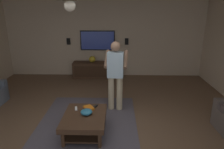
% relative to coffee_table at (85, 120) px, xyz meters
% --- Properties ---
extents(ground_plane, '(8.98, 8.98, 0.00)m').
position_rel_coffee_table_xyz_m(ground_plane, '(-0.01, -0.18, -0.30)').
color(ground_plane, brown).
extents(wall_back_tv, '(0.10, 7.03, 2.76)m').
position_rel_coffee_table_xyz_m(wall_back_tv, '(3.78, -0.18, 1.09)').
color(wall_back_tv, '#C6B299').
rests_on(wall_back_tv, ground).
extents(area_rug, '(2.92, 2.05, 0.01)m').
position_rel_coffee_table_xyz_m(area_rug, '(0.20, -0.00, -0.29)').
color(area_rug, '#514C56').
rests_on(area_rug, ground).
extents(coffee_table, '(1.00, 0.80, 0.40)m').
position_rel_coffee_table_xyz_m(coffee_table, '(0.00, 0.00, 0.00)').
color(coffee_table, '#422B1C').
rests_on(coffee_table, ground).
extents(media_console, '(0.45, 1.70, 0.55)m').
position_rel_coffee_table_xyz_m(media_console, '(3.45, 0.07, -0.02)').
color(media_console, '#422B1C').
rests_on(media_console, ground).
extents(tv, '(0.05, 1.20, 0.67)m').
position_rel_coffee_table_xyz_m(tv, '(3.69, 0.07, 0.97)').
color(tv, black).
extents(person_standing, '(0.57, 0.58, 1.64)m').
position_rel_coffee_table_xyz_m(person_standing, '(1.06, -0.58, 0.64)').
color(person_standing, '#C6B793').
rests_on(person_standing, ground).
extents(bowl, '(0.22, 0.22, 0.10)m').
position_rel_coffee_table_xyz_m(bowl, '(0.03, -0.04, 0.16)').
color(bowl, teal).
rests_on(bowl, coffee_table).
extents(remote_white, '(0.16, 0.07, 0.02)m').
position_rel_coffee_table_xyz_m(remote_white, '(0.25, 0.20, 0.12)').
color(remote_white, white).
rests_on(remote_white, coffee_table).
extents(remote_black, '(0.15, 0.11, 0.02)m').
position_rel_coffee_table_xyz_m(remote_black, '(0.34, -0.17, 0.12)').
color(remote_black, black).
rests_on(remote_black, coffee_table).
extents(book, '(0.27, 0.25, 0.04)m').
position_rel_coffee_table_xyz_m(book, '(0.27, -0.05, 0.12)').
color(book, orange).
rests_on(book, coffee_table).
extents(vase_round, '(0.22, 0.22, 0.22)m').
position_rel_coffee_table_xyz_m(vase_round, '(3.44, 0.25, 0.36)').
color(vase_round, gold).
rests_on(vase_round, media_console).
extents(wall_speaker_left, '(0.06, 0.12, 0.22)m').
position_rel_coffee_table_xyz_m(wall_speaker_left, '(3.70, -0.94, 0.94)').
color(wall_speaker_left, black).
extents(wall_speaker_right, '(0.06, 0.12, 0.22)m').
position_rel_coffee_table_xyz_m(wall_speaker_right, '(3.70, 1.09, 0.94)').
color(wall_speaker_right, black).
extents(ceiling_fan, '(1.15, 1.11, 0.46)m').
position_rel_coffee_table_xyz_m(ceiling_fan, '(-0.42, 0.07, 2.14)').
color(ceiling_fan, '#4C3828').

